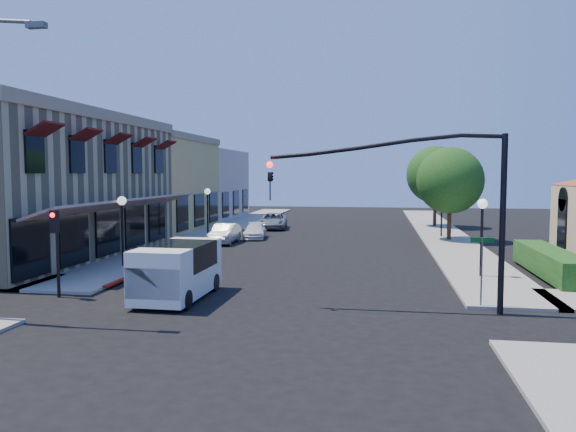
# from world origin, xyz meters

# --- Properties ---
(ground) EXTENTS (120.00, 120.00, 0.00)m
(ground) POSITION_xyz_m (0.00, 0.00, 0.00)
(ground) COLOR black
(ground) RESTS_ON ground
(sidewalk_left) EXTENTS (3.50, 50.00, 0.12)m
(sidewalk_left) POSITION_xyz_m (-8.75, 27.00, 0.06)
(sidewalk_left) COLOR gray
(sidewalk_left) RESTS_ON ground
(sidewalk_right) EXTENTS (3.50, 50.00, 0.12)m
(sidewalk_right) POSITION_xyz_m (8.75, 27.00, 0.06)
(sidewalk_right) COLOR gray
(sidewalk_right) RESTS_ON ground
(curb_red_strip) EXTENTS (0.25, 10.00, 0.06)m
(curb_red_strip) POSITION_xyz_m (-6.90, 8.00, 0.00)
(curb_red_strip) COLOR maroon
(curb_red_strip) RESTS_ON ground
(corner_brick_building) EXTENTS (11.77, 18.20, 8.10)m
(corner_brick_building) POSITION_xyz_m (-15.45, 11.00, 4.01)
(corner_brick_building) COLOR tan
(corner_brick_building) RESTS_ON ground
(yellow_stucco_building) EXTENTS (10.00, 12.00, 7.60)m
(yellow_stucco_building) POSITION_xyz_m (-15.50, 26.00, 3.80)
(yellow_stucco_building) COLOR tan
(yellow_stucco_building) RESTS_ON ground
(pink_stucco_building) EXTENTS (10.00, 12.00, 7.00)m
(pink_stucco_building) POSITION_xyz_m (-15.50, 38.00, 3.50)
(pink_stucco_building) COLOR #CEA89C
(pink_stucco_building) RESTS_ON ground
(hedge) EXTENTS (1.40, 8.00, 1.10)m
(hedge) POSITION_xyz_m (11.70, 9.00, 0.00)
(hedge) COLOR #1A4313
(hedge) RESTS_ON ground
(street_tree_a) EXTENTS (4.56, 4.56, 6.48)m
(street_tree_a) POSITION_xyz_m (8.80, 22.00, 4.19)
(street_tree_a) COLOR #352115
(street_tree_a) RESTS_ON ground
(street_tree_b) EXTENTS (4.94, 4.94, 7.02)m
(street_tree_b) POSITION_xyz_m (8.80, 32.00, 4.54)
(street_tree_b) COLOR #352115
(street_tree_b) RESTS_ON ground
(signal_mast_arm) EXTENTS (8.01, 0.39, 6.00)m
(signal_mast_arm) POSITION_xyz_m (5.86, 1.50, 4.09)
(signal_mast_arm) COLOR black
(signal_mast_arm) RESTS_ON ground
(secondary_signal) EXTENTS (0.28, 0.42, 3.32)m
(secondary_signal) POSITION_xyz_m (-8.00, 1.41, 2.32)
(secondary_signal) COLOR black
(secondary_signal) RESTS_ON ground
(street_name_sign) EXTENTS (0.80, 0.06, 2.50)m
(street_name_sign) POSITION_xyz_m (7.50, 2.20, 1.70)
(street_name_sign) COLOR #595B5E
(street_name_sign) RESTS_ON ground
(lamppost_left_near) EXTENTS (0.44, 0.44, 3.57)m
(lamppost_left_near) POSITION_xyz_m (-8.50, 8.00, 2.74)
(lamppost_left_near) COLOR black
(lamppost_left_near) RESTS_ON ground
(lamppost_left_far) EXTENTS (0.44, 0.44, 3.57)m
(lamppost_left_far) POSITION_xyz_m (-8.50, 22.00, 2.74)
(lamppost_left_far) COLOR black
(lamppost_left_far) RESTS_ON ground
(lamppost_right_near) EXTENTS (0.44, 0.44, 3.57)m
(lamppost_right_near) POSITION_xyz_m (8.50, 8.00, 2.74)
(lamppost_right_near) COLOR black
(lamppost_right_near) RESTS_ON ground
(lamppost_right_far) EXTENTS (0.44, 0.44, 3.57)m
(lamppost_right_far) POSITION_xyz_m (8.50, 24.00, 2.74)
(lamppost_right_far) COLOR black
(lamppost_right_far) RESTS_ON ground
(white_van) EXTENTS (2.13, 4.67, 2.05)m
(white_van) POSITION_xyz_m (-3.45, 1.95, 1.19)
(white_van) COLOR white
(white_van) RESTS_ON ground
(parked_car_a) EXTENTS (1.60, 3.70, 1.24)m
(parked_car_a) POSITION_xyz_m (-6.20, 6.66, 0.62)
(parked_car_a) COLOR black
(parked_car_a) RESTS_ON ground
(parked_car_b) EXTENTS (1.44, 4.03, 1.33)m
(parked_car_b) POSITION_xyz_m (-6.20, 18.40, 0.66)
(parked_car_b) COLOR #AAACAF
(parked_car_b) RESTS_ON ground
(parked_car_c) EXTENTS (1.94, 3.83, 1.07)m
(parked_car_c) POSITION_xyz_m (-4.80, 21.40, 0.53)
(parked_car_c) COLOR silver
(parked_car_c) RESTS_ON ground
(parked_car_d) EXTENTS (2.75, 5.01, 1.33)m
(parked_car_d) POSITION_xyz_m (-4.80, 28.50, 0.66)
(parked_car_d) COLOR #939597
(parked_car_d) RESTS_ON ground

